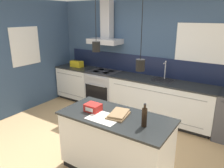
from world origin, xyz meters
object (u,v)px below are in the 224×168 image
object	(u,v)px
bottle_on_island	(144,117)
yellow_toolbox	(77,64)
oven_range	(104,88)
red_supply_box	(93,108)
book_stack	(119,114)

from	to	relation	value
bottle_on_island	yellow_toolbox	world-z (taller)	bottle_on_island
bottle_on_island	oven_range	bearing A→B (deg)	135.88
oven_range	bottle_on_island	distance (m)	2.94
oven_range	bottle_on_island	world-z (taller)	bottle_on_island
bottle_on_island	red_supply_box	xyz separation A→B (m)	(-0.82, 0.00, -0.07)
bottle_on_island	book_stack	world-z (taller)	bottle_on_island
yellow_toolbox	oven_range	bearing A→B (deg)	-0.28
oven_range	book_stack	distance (m)	2.59
oven_range	yellow_toolbox	world-z (taller)	yellow_toolbox
bottle_on_island	red_supply_box	world-z (taller)	bottle_on_island
bottle_on_island	red_supply_box	bearing A→B (deg)	179.71
oven_range	red_supply_box	size ratio (longest dim) A/B	4.11
book_stack	yellow_toolbox	bearing A→B (deg)	142.54
bottle_on_island	yellow_toolbox	distance (m)	3.57
oven_range	red_supply_box	xyz separation A→B (m)	(1.25, -2.00, 0.51)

